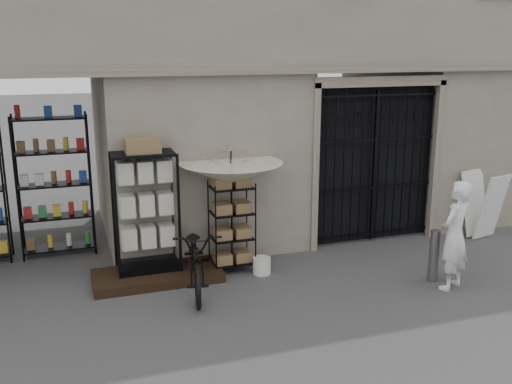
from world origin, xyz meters
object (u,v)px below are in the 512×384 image
object	(u,v)px
wire_rack	(232,228)
shopkeeper	(450,287)
white_bucket	(262,266)
bicycle	(197,289)
easel_sign	(483,205)
steel_bollard	(434,256)
display_cabinet	(146,218)
market_umbrella	(231,168)

from	to	relation	value
wire_rack	shopkeeper	size ratio (longest dim) A/B	0.89
white_bucket	bicycle	xyz separation A→B (m)	(-1.14, -0.27, -0.14)
shopkeeper	easel_sign	distance (m)	2.84
shopkeeper	steel_bollard	bearing A→B (deg)	-101.01
wire_rack	shopkeeper	bearing A→B (deg)	-30.46
display_cabinet	easel_sign	xyz separation A→B (m)	(6.40, -0.07, -0.35)
market_umbrella	white_bucket	xyz separation A→B (m)	(0.38, -0.41, -1.57)
steel_bollard	display_cabinet	bearing A→B (deg)	159.54
steel_bollard	easel_sign	size ratio (longest dim) A/B	0.67
white_bucket	bicycle	bearing A→B (deg)	-166.74
bicycle	easel_sign	distance (m)	5.85
shopkeeper	display_cabinet	bearing A→B (deg)	-51.35
wire_rack	easel_sign	size ratio (longest dim) A/B	1.20
wire_rack	shopkeeper	distance (m)	3.53
bicycle	market_umbrella	bearing A→B (deg)	51.91
market_umbrella	steel_bollard	xyz separation A→B (m)	(2.85, -1.54, -1.29)
display_cabinet	wire_rack	xyz separation A→B (m)	(1.36, -0.14, -0.26)
wire_rack	steel_bollard	distance (m)	3.23
display_cabinet	steel_bollard	xyz separation A→B (m)	(4.24, -1.58, -0.58)
easel_sign	shopkeeper	bearing A→B (deg)	-151.83
market_umbrella	shopkeeper	bearing A→B (deg)	-32.26
white_bucket	easel_sign	xyz separation A→B (m)	(4.63, 0.38, 0.51)
market_umbrella	steel_bollard	distance (m)	3.49
wire_rack	white_bucket	world-z (taller)	wire_rack
steel_bollard	white_bucket	bearing A→B (deg)	155.39
wire_rack	market_umbrella	bearing A→B (deg)	75.17
display_cabinet	wire_rack	world-z (taller)	display_cabinet
display_cabinet	wire_rack	bearing A→B (deg)	14.56
wire_rack	bicycle	size ratio (longest dim) A/B	0.76
market_umbrella	shopkeeper	xyz separation A→B (m)	(2.94, -1.86, -1.71)
display_cabinet	bicycle	distance (m)	1.38
market_umbrella	easel_sign	size ratio (longest dim) A/B	1.90
market_umbrella	white_bucket	bearing A→B (deg)	-47.03
shopkeeper	bicycle	bearing A→B (deg)	-45.36
display_cabinet	shopkeeper	world-z (taller)	display_cabinet
wire_rack	bicycle	bearing A→B (deg)	-141.58
white_bucket	wire_rack	bearing A→B (deg)	143.12
wire_rack	easel_sign	world-z (taller)	wire_rack
display_cabinet	easel_sign	bearing A→B (deg)	19.93
display_cabinet	steel_bollard	bearing A→B (deg)	0.11
market_umbrella	shopkeeper	distance (m)	3.88
market_umbrella	shopkeeper	world-z (taller)	market_umbrella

